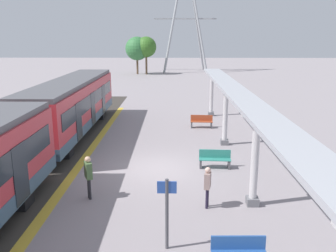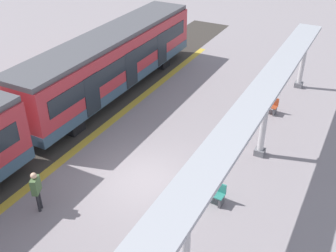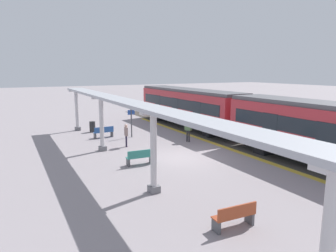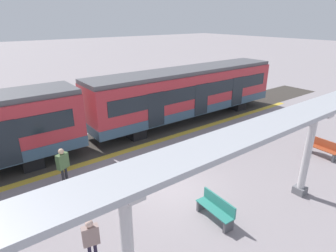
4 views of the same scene
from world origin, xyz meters
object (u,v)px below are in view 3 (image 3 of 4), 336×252
trash_bin (92,127)px  platform_info_sign (131,120)px  canopy_pillar_nearest (77,110)px  bench_near_end (140,157)px  passenger_by_the_benches (126,133)px  canopy_pillar_fourth (328,247)px  canopy_pillar_third (154,152)px  train_near_carriage (187,107)px  bench_mid_platform (104,132)px  bench_far_end (235,216)px  passenger_waiting_near_edge (188,127)px  canopy_pillar_second (102,124)px

trash_bin → platform_info_sign: (-2.18, 3.43, 0.88)m
canopy_pillar_nearest → bench_near_end: canopy_pillar_nearest is taller
passenger_by_the_benches → canopy_pillar_fourth: bearing=83.8°
canopy_pillar_nearest → platform_info_sign: size_ratio=1.58×
canopy_pillar_third → platform_info_sign: canopy_pillar_third is taller
train_near_carriage → bench_mid_platform: (8.17, 1.02, -1.39)m
bench_near_end → trash_bin: 10.25m
trash_bin → bench_far_end: bearing=90.2°
canopy_pillar_nearest → passenger_waiting_near_edge: size_ratio=2.04×
canopy_pillar_second → bench_near_end: (-0.97, 3.93, -1.33)m
canopy_pillar_second → canopy_pillar_third: same height
canopy_pillar_third → passenger_by_the_benches: (-1.71, -7.95, -0.79)m
passenger_waiting_near_edge → bench_far_end: bearing=65.3°
train_near_carriage → canopy_pillar_nearest: canopy_pillar_nearest is taller
train_near_carriage → canopy_pillar_nearest: size_ratio=4.04×
train_near_carriage → bench_far_end: bearing=63.2°
canopy_pillar_second → trash_bin: size_ratio=3.87×
canopy_pillar_third → bench_near_end: canopy_pillar_third is taller
bench_far_end → trash_bin: trash_bin is taller
bench_mid_platform → passenger_waiting_near_edge: passenger_waiting_near_edge is taller
passenger_waiting_near_edge → trash_bin: bearing=-52.3°
canopy_pillar_nearest → trash_bin: (-0.95, 1.30, -1.32)m
train_near_carriage → bench_far_end: train_near_carriage is taller
bench_near_end → trash_bin: trash_bin is taller
bench_near_end → bench_far_end: size_ratio=1.00×
platform_info_sign → canopy_pillar_third: bearing=73.6°
canopy_pillar_second → passenger_waiting_near_edge: (-6.20, 0.47, -0.70)m
bench_near_end → trash_bin: (0.02, -10.25, 0.01)m
canopy_pillar_fourth → bench_mid_platform: (-1.17, -19.26, -1.33)m
bench_far_end → bench_near_end: bearing=-89.6°
canopy_pillar_third → platform_info_sign: size_ratio=1.58×
canopy_pillar_third → bench_near_end: 4.13m
canopy_pillar_second → bench_far_end: size_ratio=2.29×
trash_bin → passenger_waiting_near_edge: passenger_waiting_near_edge is taller
canopy_pillar_third → bench_far_end: 4.31m
bench_far_end → canopy_pillar_second: bearing=-85.0°
train_near_carriage → bench_mid_platform: bearing=7.1°
canopy_pillar_second → passenger_by_the_benches: canopy_pillar_second is taller
bench_near_end → passenger_waiting_near_edge: bearing=-146.5°
canopy_pillar_third → bench_far_end: size_ratio=2.29×
canopy_pillar_second → bench_near_end: canopy_pillar_second is taller
canopy_pillar_fourth → bench_far_end: size_ratio=2.29×
train_near_carriage → passenger_by_the_benches: bearing=30.7°
canopy_pillar_nearest → bench_mid_platform: bearing=106.8°
bench_mid_platform → passenger_by_the_benches: (-0.54, 3.51, 0.54)m
platform_info_sign → bench_near_end: bearing=72.4°
canopy_pillar_nearest → canopy_pillar_fourth: 23.14m
canopy_pillar_fourth → trash_bin: canopy_pillar_fourth is taller
train_near_carriage → passenger_waiting_near_edge: train_near_carriage is taller
canopy_pillar_second → passenger_waiting_near_edge: canopy_pillar_second is taller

